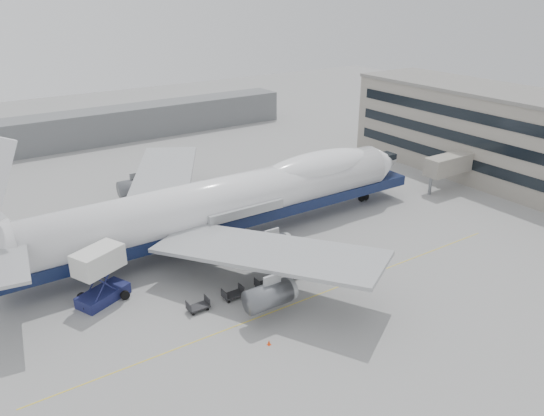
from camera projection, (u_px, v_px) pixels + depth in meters
ground at (278, 276)px, 63.23m from camera, size 260.00×260.00×0.00m
apron_line at (308, 298)px, 58.64m from camera, size 60.00×0.15×0.01m
terminal at (538, 145)px, 86.92m from camera, size 24.20×70.40×15.60m
hangar at (48, 134)px, 110.29m from camera, size 110.00×8.00×7.00m
airliner at (231, 200)px, 70.56m from camera, size 67.00×55.30×19.98m
catering_truck at (100, 273)px, 56.98m from camera, size 6.27×5.39×6.24m
traffic_cone at (269, 343)px, 50.99m from camera, size 0.35×0.35×0.52m
dolly_0 at (198, 306)px, 56.26m from camera, size 2.30×1.35×1.30m
dolly_1 at (233, 294)px, 58.46m from camera, size 2.30×1.35×1.30m
dolly_2 at (265, 283)px, 60.66m from camera, size 2.30×1.35×1.30m
dolly_3 at (295, 273)px, 62.86m from camera, size 2.30×1.35×1.30m
dolly_4 at (324, 263)px, 65.05m from camera, size 2.30×1.35×1.30m
dolly_5 at (350, 254)px, 67.25m from camera, size 2.30×1.35×1.30m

